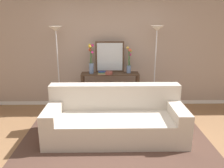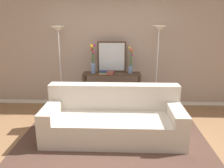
# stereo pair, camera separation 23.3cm
# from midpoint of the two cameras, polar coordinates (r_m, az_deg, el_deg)

# --- Properties ---
(ground_plane) EXTENTS (16.00, 16.00, 0.02)m
(ground_plane) POSITION_cam_midpoint_polar(r_m,az_deg,el_deg) (3.60, -2.69, -18.10)
(ground_plane) COLOR #936B47
(back_wall) EXTENTS (12.00, 0.15, 2.94)m
(back_wall) POSITION_cam_midpoint_polar(r_m,az_deg,el_deg) (5.28, -2.21, 10.19)
(back_wall) COLOR white
(back_wall) RESTS_ON ground
(area_rug) EXTENTS (3.21, 2.04, 0.01)m
(area_rug) POSITION_cam_midpoint_polar(r_m,az_deg,el_deg) (3.99, -0.86, -14.04)
(area_rug) COLOR #51382D
(area_rug) RESTS_ON ground
(couch) EXTENTS (2.36, 0.97, 0.88)m
(couch) POSITION_cam_midpoint_polar(r_m,az_deg,el_deg) (4.00, -0.88, -9.09)
(couch) COLOR beige
(couch) RESTS_ON ground
(console_table) EXTENTS (1.28, 0.32, 0.86)m
(console_table) POSITION_cam_midpoint_polar(r_m,az_deg,el_deg) (5.08, -1.78, -0.29)
(console_table) COLOR #473323
(console_table) RESTS_ON ground
(floor_lamp_left) EXTENTS (0.28, 0.28, 1.88)m
(floor_lamp_left) POSITION_cam_midpoint_polar(r_m,az_deg,el_deg) (4.96, -15.18, 9.32)
(floor_lamp_left) COLOR silver
(floor_lamp_left) RESTS_ON ground
(floor_lamp_right) EXTENTS (0.28, 0.28, 1.88)m
(floor_lamp_right) POSITION_cam_midpoint_polar(r_m,az_deg,el_deg) (4.90, 9.78, 9.64)
(floor_lamp_right) COLOR silver
(floor_lamp_right) RESTS_ON ground
(wall_mirror) EXTENTS (0.64, 0.02, 0.69)m
(wall_mirror) POSITION_cam_midpoint_polar(r_m,az_deg,el_deg) (5.07, -1.90, 6.89)
(wall_mirror) COLOR #473323
(wall_mirror) RESTS_ON console_table
(vase_tall_flowers) EXTENTS (0.12, 0.13, 0.65)m
(vase_tall_flowers) POSITION_cam_midpoint_polar(r_m,az_deg,el_deg) (4.97, -6.67, 5.67)
(vase_tall_flowers) COLOR #6B84AD
(vase_tall_flowers) RESTS_ON console_table
(vase_short_flowers) EXTENTS (0.12, 0.12, 0.59)m
(vase_short_flowers) POSITION_cam_midpoint_polar(r_m,az_deg,el_deg) (4.99, 3.00, 5.55)
(vase_short_flowers) COLOR #6B84AD
(vase_short_flowers) RESTS_ON console_table
(fruit_bowl) EXTENTS (0.18, 0.18, 0.06)m
(fruit_bowl) POSITION_cam_midpoint_polar(r_m,az_deg,el_deg) (4.91, -2.21, 2.87)
(fruit_bowl) COLOR brown
(fruit_bowl) RESTS_ON console_table
(book_stack) EXTENTS (0.21, 0.16, 0.06)m
(book_stack) POSITION_cam_midpoint_polar(r_m,az_deg,el_deg) (4.93, -3.77, 2.86)
(book_stack) COLOR tan
(book_stack) RESTS_ON console_table
(book_row_under_console) EXTENTS (0.28, 0.16, 0.13)m
(book_row_under_console) POSITION_cam_midpoint_polar(r_m,az_deg,el_deg) (5.27, -5.94, -5.78)
(book_row_under_console) COLOR #236033
(book_row_under_console) RESTS_ON ground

